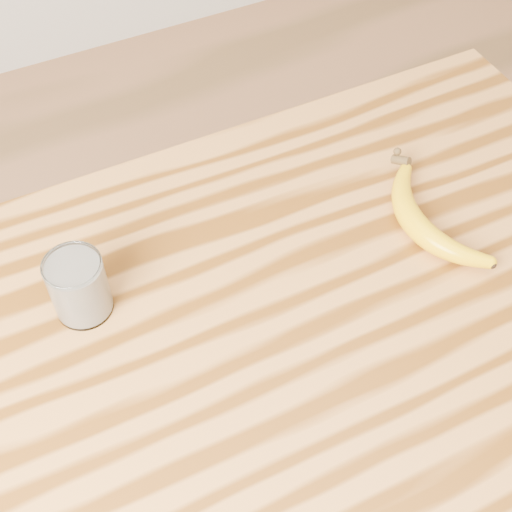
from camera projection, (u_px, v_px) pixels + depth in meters
name	position (u px, v px, depth m)	size (l,w,h in m)	color
room	(306.00, 42.00, 0.58)	(4.04, 4.04, 2.70)	#9A6843
table	(284.00, 384.00, 1.03)	(1.20, 0.80, 0.90)	#B07134
smoothie_glass	(79.00, 287.00, 0.92)	(0.08, 0.08, 0.10)	white
banana	(416.00, 226.00, 1.02)	(0.11, 0.30, 0.04)	#ECAF07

